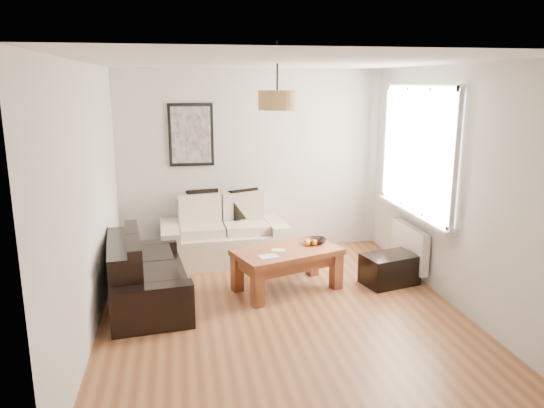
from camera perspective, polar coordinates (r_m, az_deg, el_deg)
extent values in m
plane|color=brown|center=(5.72, 1.10, -11.68)|extent=(4.50, 4.50, 0.00)
cube|color=white|center=(6.84, 14.90, -4.46)|extent=(0.10, 0.90, 0.52)
cylinder|color=tan|center=(5.48, 0.57, 11.37)|extent=(0.40, 0.40, 0.20)
cube|color=black|center=(6.53, 12.83, -7.02)|extent=(0.73, 0.56, 0.37)
cube|color=black|center=(7.27, -7.60, -0.10)|extent=(0.45, 0.21, 0.43)
cube|color=black|center=(7.32, -3.01, 0.03)|extent=(0.44, 0.28, 0.42)
imported|color=black|center=(6.33, 4.85, -4.07)|extent=(0.25, 0.25, 0.06)
sphere|color=orange|center=(6.21, 3.93, -4.30)|extent=(0.08, 0.08, 0.07)
sphere|color=orange|center=(6.24, 4.69, -4.24)|extent=(0.07, 0.07, 0.07)
sphere|color=orange|center=(6.26, 3.88, -4.16)|extent=(0.07, 0.07, 0.06)
cube|color=silver|center=(5.85, -0.36, -5.79)|extent=(0.23, 0.18, 0.01)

